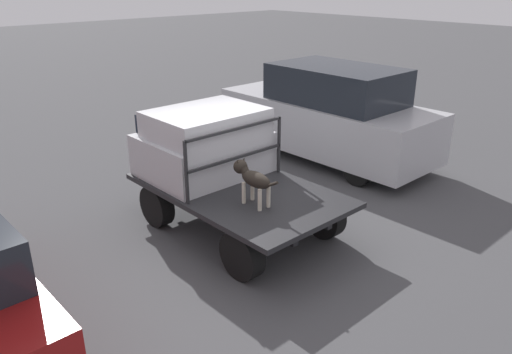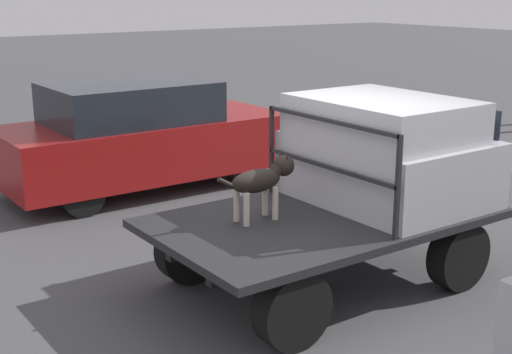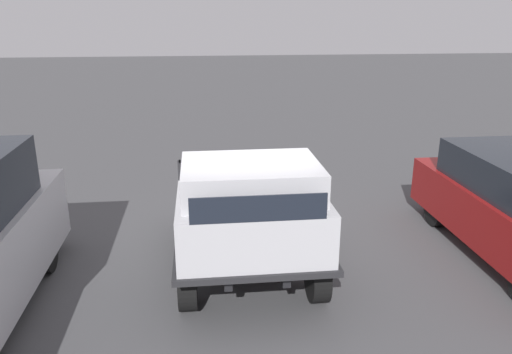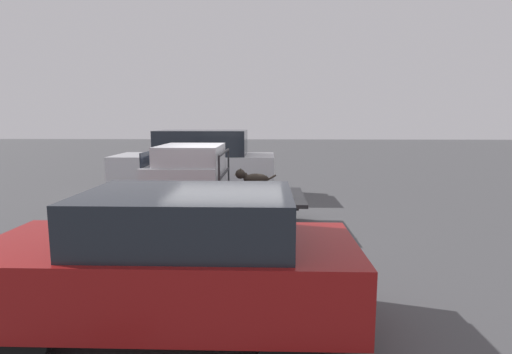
# 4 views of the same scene
# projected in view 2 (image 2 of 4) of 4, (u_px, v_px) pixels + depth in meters

# --- Properties ---
(ground_plane) EXTENTS (80.00, 80.00, 0.00)m
(ground_plane) POSITION_uv_depth(u_px,v_px,m) (322.00, 284.00, 7.44)
(ground_plane) COLOR #474749
(flatbed_truck) EXTENTS (3.48, 2.06, 0.77)m
(flatbed_truck) POSITION_uv_depth(u_px,v_px,m) (323.00, 233.00, 7.30)
(flatbed_truck) COLOR black
(flatbed_truck) RESTS_ON ground
(truck_cab) EXTENTS (1.58, 1.94, 1.12)m
(truck_cab) POSITION_uv_depth(u_px,v_px,m) (387.00, 152.00, 7.59)
(truck_cab) COLOR #B7B7BC
(truck_cab) RESTS_ON flatbed_truck
(truck_headboard) EXTENTS (0.04, 1.94, 0.98)m
(truck_headboard) POSITION_uv_depth(u_px,v_px,m) (328.00, 152.00, 7.10)
(truck_headboard) COLOR #232326
(truck_headboard) RESTS_ON flatbed_truck
(dog) EXTENTS (0.94, 0.23, 0.65)m
(dog) POSITION_uv_depth(u_px,v_px,m) (264.00, 179.00, 7.00)
(dog) COLOR beige
(dog) RESTS_ON flatbed_truck
(parked_sedan) EXTENTS (4.30, 1.79, 1.65)m
(parked_sedan) POSITION_uv_depth(u_px,v_px,m) (141.00, 136.00, 10.75)
(parked_sedan) COLOR black
(parked_sedan) RESTS_ON ground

